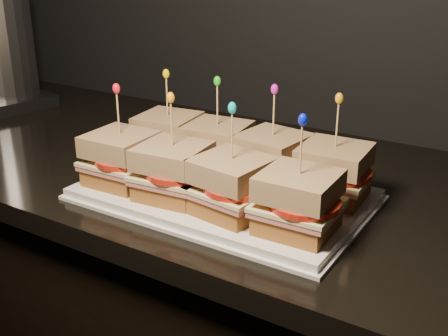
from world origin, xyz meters
The scene contains 60 objects.
granite_slab centered at (0.22, 1.69, 0.89)m, with size 2.56×0.65×0.04m, color black.
platter centered at (0.06, 1.57, 0.92)m, with size 0.45×0.28×0.02m, color white.
platter_rim centered at (0.06, 1.57, 0.91)m, with size 0.46×0.29×0.01m, color white.
sandwich_0_bread_bot centered at (-0.10, 1.63, 0.94)m, with size 0.10×0.10×0.03m, color brown.
sandwich_0_ham centered at (-0.10, 1.63, 0.96)m, with size 0.11×0.10×0.01m, color #BC5A56.
sandwich_0_cheese centered at (-0.10, 1.63, 0.96)m, with size 0.11×0.11×0.01m, color beige.
sandwich_0_tomato centered at (-0.09, 1.62, 0.97)m, with size 0.10×0.10×0.01m, color red.
sandwich_0_bread_top centered at (-0.10, 1.63, 0.99)m, with size 0.10×0.10×0.03m, color brown.
sandwich_0_pick centered at (-0.10, 1.63, 1.04)m, with size 0.00×0.00×0.09m, color tan.
sandwich_0_frill centered at (-0.10, 1.63, 1.08)m, with size 0.01×0.01×0.02m, color yellow.
sandwich_1_bread_bot centered at (0.01, 1.63, 0.94)m, with size 0.10×0.10×0.03m, color brown.
sandwich_1_ham centered at (0.01, 1.63, 0.96)m, with size 0.11×0.10×0.01m, color #BC5A56.
sandwich_1_cheese centered at (0.01, 1.63, 0.96)m, with size 0.11×0.11×0.01m, color beige.
sandwich_1_tomato centered at (0.02, 1.62, 0.97)m, with size 0.10×0.10×0.01m, color red.
sandwich_1_bread_top centered at (0.01, 1.63, 0.99)m, with size 0.10×0.10×0.03m, color brown.
sandwich_1_pick centered at (0.01, 1.63, 1.04)m, with size 0.00×0.00×0.09m, color tan.
sandwich_1_frill centered at (0.01, 1.63, 1.08)m, with size 0.01×0.01×0.02m, color green.
sandwich_2_bread_bot centered at (0.11, 1.63, 0.94)m, with size 0.10×0.10×0.03m, color brown.
sandwich_2_ham centered at (0.11, 1.63, 0.96)m, with size 0.11×0.10×0.01m, color #BC5A56.
sandwich_2_cheese centered at (0.11, 1.63, 0.96)m, with size 0.11×0.11×0.01m, color beige.
sandwich_2_tomato centered at (0.13, 1.62, 0.97)m, with size 0.10×0.10×0.01m, color red.
sandwich_2_bread_top centered at (0.11, 1.63, 0.99)m, with size 0.10×0.10×0.03m, color brown.
sandwich_2_pick centered at (0.11, 1.63, 1.04)m, with size 0.00×0.00×0.09m, color tan.
sandwich_2_frill centered at (0.11, 1.63, 1.08)m, with size 0.01×0.01×0.02m, color #C51AA8.
sandwich_3_bread_bot centered at (0.22, 1.63, 0.94)m, with size 0.10×0.10×0.03m, color brown.
sandwich_3_ham centered at (0.22, 1.63, 0.96)m, with size 0.11×0.10×0.01m, color #BC5A56.
sandwich_3_cheese centered at (0.22, 1.63, 0.96)m, with size 0.11×0.11×0.01m, color beige.
sandwich_3_tomato centered at (0.23, 1.62, 0.97)m, with size 0.10×0.10×0.01m, color red.
sandwich_3_bread_top centered at (0.22, 1.63, 0.99)m, with size 0.10×0.10×0.03m, color brown.
sandwich_3_pick centered at (0.22, 1.63, 1.04)m, with size 0.00×0.00×0.09m, color tan.
sandwich_3_frill centered at (0.22, 1.63, 1.08)m, with size 0.01×0.01×0.02m, color orange.
sandwich_4_bread_bot centered at (-0.10, 1.50, 0.94)m, with size 0.10×0.10×0.03m, color brown.
sandwich_4_ham centered at (-0.10, 1.50, 0.96)m, with size 0.11×0.10×0.01m, color #BC5A56.
sandwich_4_cheese centered at (-0.10, 1.50, 0.96)m, with size 0.11×0.11×0.01m, color beige.
sandwich_4_tomato centered at (-0.09, 1.50, 0.97)m, with size 0.10×0.10×0.01m, color red.
sandwich_4_bread_top centered at (-0.10, 1.50, 0.99)m, with size 0.10×0.10×0.03m, color brown.
sandwich_4_pick centered at (-0.10, 1.50, 1.04)m, with size 0.00×0.00×0.09m, color tan.
sandwich_4_frill centered at (-0.10, 1.50, 1.08)m, with size 0.01×0.01×0.02m, color red.
sandwich_5_bread_bot centered at (0.01, 1.50, 0.94)m, with size 0.10×0.10×0.03m, color brown.
sandwich_5_ham centered at (0.01, 1.50, 0.96)m, with size 0.11×0.10×0.01m, color #BC5A56.
sandwich_5_cheese centered at (0.01, 1.50, 0.96)m, with size 0.11×0.11×0.01m, color beige.
sandwich_5_tomato centered at (0.02, 1.50, 0.97)m, with size 0.10×0.10×0.01m, color red.
sandwich_5_bread_top centered at (0.01, 1.50, 0.99)m, with size 0.10×0.10×0.03m, color brown.
sandwich_5_pick centered at (0.01, 1.50, 1.04)m, with size 0.00×0.00×0.09m, color tan.
sandwich_5_frill centered at (0.01, 1.50, 1.08)m, with size 0.01×0.01×0.02m, color orange.
sandwich_6_bread_bot centered at (0.11, 1.50, 0.94)m, with size 0.10×0.10×0.03m, color brown.
sandwich_6_ham centered at (0.11, 1.50, 0.96)m, with size 0.11×0.10×0.01m, color #BC5A56.
sandwich_6_cheese centered at (0.11, 1.50, 0.96)m, with size 0.11×0.11×0.01m, color beige.
sandwich_6_tomato centered at (0.13, 1.50, 0.97)m, with size 0.10×0.10×0.01m, color red.
sandwich_6_bread_top centered at (0.11, 1.50, 0.99)m, with size 0.10×0.10×0.03m, color brown.
sandwich_6_pick centered at (0.11, 1.50, 1.04)m, with size 0.00×0.00×0.09m, color tan.
sandwich_6_frill centered at (0.11, 1.50, 1.08)m, with size 0.01×0.01×0.02m, color #06C0BE.
sandwich_7_bread_bot centered at (0.22, 1.50, 0.94)m, with size 0.10×0.10×0.03m, color brown.
sandwich_7_ham centered at (0.22, 1.50, 0.96)m, with size 0.11×0.10×0.01m, color #BC5A56.
sandwich_7_cheese centered at (0.22, 1.50, 0.96)m, with size 0.11×0.11×0.01m, color beige.
sandwich_7_tomato centered at (0.23, 1.50, 0.97)m, with size 0.10×0.10×0.01m, color red.
sandwich_7_bread_top centered at (0.22, 1.50, 0.99)m, with size 0.10×0.10×0.03m, color brown.
sandwich_7_pick centered at (0.22, 1.50, 1.04)m, with size 0.00×0.00×0.09m, color tan.
sandwich_7_frill centered at (0.22, 1.50, 1.08)m, with size 0.01×0.01×0.02m, color #0916D9.
appliance_base centered at (-0.74, 1.75, 0.92)m, with size 0.24×0.20×0.03m, color #262628.
Camera 1 is at (0.50, 0.86, 1.29)m, focal length 45.00 mm.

